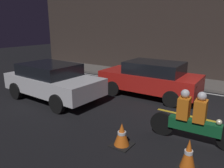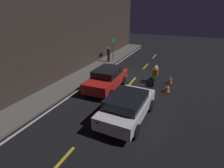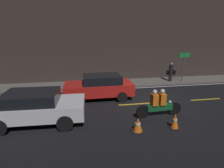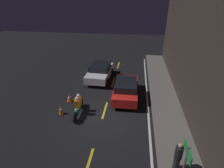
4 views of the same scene
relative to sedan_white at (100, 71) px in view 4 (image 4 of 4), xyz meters
The scene contains 15 objects.
ground_plane 6.25m from the sedan_white, 12.57° to the left, with size 56.00×56.00×0.00m, color black.
raised_curb 8.34m from the sedan_white, 43.21° to the left, with size 28.00×2.11×0.13m.
building_front 9.63m from the sedan_white, 48.70° to the left, with size 28.00×0.30×7.48m.
lane_dash_a 4.24m from the sedan_white, 161.13° to the left, with size 2.00×0.14×0.01m.
lane_dash_b 1.66m from the sedan_white, 67.71° to the left, with size 2.00×0.14×0.01m.
lane_dash_c 5.29m from the sedan_white, 14.95° to the left, with size 2.00×0.14×0.01m.
lane_dash_d 9.68m from the sedan_white, ahead, with size 2.00×0.14×0.01m.
lane_solid_kerb 7.51m from the sedan_white, 35.91° to the left, with size 25.20×0.14×0.01m.
sedan_white is the anchor object (origin of this frame).
taxi_red 4.10m from the sedan_white, 40.73° to the left, with size 4.18×1.97×1.48m.
motorcycle 5.67m from the sedan_white, ahead, with size 2.34×0.40×1.40m.
traffic_cone_near 4.56m from the sedan_white, 19.54° to the right, with size 0.51×0.51×0.61m.
traffic_cone_mid 6.12m from the sedan_white, 14.36° to the right, with size 0.42×0.42×0.69m.
pedestrian 10.73m from the sedan_white, 30.25° to the left, with size 0.34×0.34×1.54m.
shop_sign 11.63m from the sedan_white, 27.43° to the left, with size 0.90×0.08×2.40m.
Camera 4 is at (8.99, 1.93, 7.27)m, focal length 28.00 mm.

